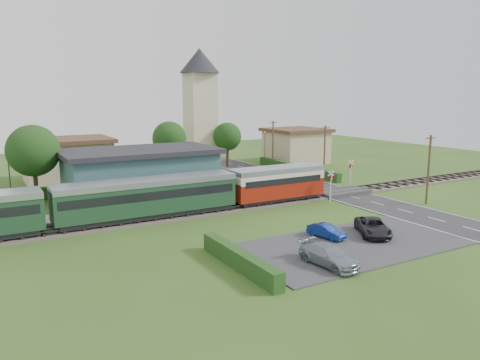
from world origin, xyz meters
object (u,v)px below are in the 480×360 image
car_park_silver (329,255)px  pedestrian_far (74,206)px  car_park_dark (373,227)px  station_building (141,173)px  car_on_road (282,173)px  pedestrian_near (211,192)px  house_west (67,160)px  train (112,200)px  car_park_blue (326,231)px  house_east (296,145)px  church_tower (200,99)px  crossing_signal_far (351,169)px  crossing_signal_near (331,182)px  equipment_hut (73,201)px

car_park_silver → pedestrian_far: bearing=116.8°
car_park_dark → pedestrian_far: 25.42m
station_building → car_on_road: station_building is taller
station_building → pedestrian_near: size_ratio=9.28×
house_west → car_park_dark: size_ratio=2.34×
train → pedestrian_near: size_ratio=25.05×
car_park_blue → house_east: bearing=44.5°
church_tower → pedestrian_far: 33.69m
crossing_signal_far → pedestrian_near: (-18.43, 0.19, -0.83)m
crossing_signal_far → church_tower: bearing=110.0°
crossing_signal_near → church_tower: bearing=92.8°
train → house_west: 23.01m
church_tower → car_park_dark: church_tower is taller
car_park_blue → pedestrian_far: (-15.97, 14.87, 0.80)m
car_park_silver → car_park_dark: 8.14m
house_west → car_on_road: (24.92, -11.63, -2.09)m
house_west → crossing_signal_far: size_ratio=3.30×
equipment_hut → crossing_signal_near: crossing_signal_near is taller
car_on_road → car_park_blue: (-11.96, -23.20, -0.11)m
church_tower → pedestrian_near: 26.91m
church_tower → pedestrian_near: (-9.83, -23.42, -8.91)m
church_tower → crossing_signal_near: (1.40, -28.41, -8.08)m
church_tower → pedestrian_near: church_tower is taller
house_west → house_east: 35.01m
church_tower → car_park_blue: (-7.05, -37.83, -9.63)m
church_tower → crossing_signal_near: church_tower is taller
car_park_blue → train: bearing=126.2°
crossing_signal_far → car_on_road: size_ratio=0.85×
car_park_silver → car_park_dark: (7.38, 3.42, -0.02)m
house_east → car_on_road: bearing=-133.5°
car_on_road → pedestrian_far: 29.15m
car_park_silver → church_tower: bearing=70.4°
equipment_hut → crossing_signal_near: bearing=-12.9°
house_west → pedestrian_far: size_ratio=5.72×
car_on_road → car_park_silver: car_park_silver is taller
station_building → car_park_blue: bearing=-69.1°
pedestrian_near → station_building: bearing=-61.7°
crossing_signal_far → pedestrian_far: crossing_signal_far is taller
car_park_blue → car_park_dark: car_park_dark is taller
house_west → car_park_blue: bearing=-69.6°
car_park_dark → pedestrian_near: 16.95m
station_building → train: station_building is taller
equipment_hut → pedestrian_near: equipment_hut is taller
pedestrian_far → train: bearing=-128.0°
station_building → pedestrian_near: station_building is taller
house_west → car_park_silver: house_west is taller
train → car_park_blue: train is taller
station_building → crossing_signal_far: station_building is taller
house_east → car_park_silver: house_east is taller
equipment_hut → church_tower: (23.00, 22.80, 8.48)m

